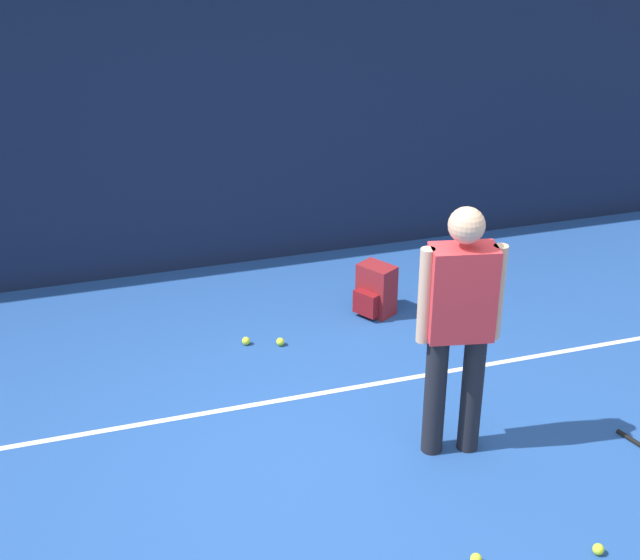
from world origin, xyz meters
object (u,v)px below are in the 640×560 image
Objects in this scene: tennis_ball_near_player at (476,559)px; tennis_player at (459,319)px; tennis_ball_mid_court at (246,341)px; tennis_ball_far_left at (598,549)px; tennis_ball_by_fence at (280,342)px; backpack at (375,291)px.

tennis_player is at bearing 73.25° from tennis_ball_near_player.
tennis_ball_mid_court is 1.00× the size of tennis_ball_far_left.
tennis_ball_near_player is at bearing 168.90° from tennis_ball_far_left.
tennis_ball_far_left is (0.39, -1.14, -0.93)m from tennis_player.
tennis_ball_near_player is at bearing -81.04° from tennis_ball_by_fence.
tennis_ball_near_player and tennis_ball_far_left have the same top height.
tennis_ball_by_fence is at bearing -103.56° from backpack.
tennis_ball_near_player is (-0.49, -2.92, -0.18)m from backpack.
tennis_ball_near_player is 2.66m from tennis_ball_by_fence.
backpack is at bearing 95.57° from tennis_player.
backpack reaches higher than tennis_ball_near_player.
tennis_ball_far_left is (1.36, -2.86, 0.00)m from tennis_ball_mid_court.
tennis_ball_mid_court is at bearing 130.74° from tennis_player.
tennis_ball_by_fence is (-0.91, -0.29, -0.18)m from backpack.
tennis_ball_far_left is (0.19, -3.06, -0.18)m from backpack.
tennis_ball_near_player is at bearing -95.51° from tennis_player.
tennis_ball_by_fence is at bearing 111.73° from tennis_ball_far_left.
tennis_player reaches higher than tennis_ball_mid_court.
backpack is 6.67× the size of tennis_ball_far_left.
tennis_ball_near_player is 1.00× the size of tennis_ball_far_left.
tennis_ball_mid_court is (-0.97, 1.72, -0.93)m from tennis_player.
tennis_ball_far_left is at bearing -27.63° from backpack.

